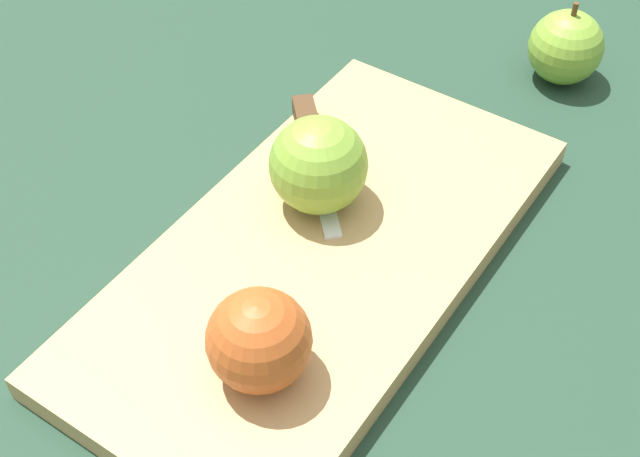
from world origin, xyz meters
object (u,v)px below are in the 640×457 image
(apple_half_left, at_px, (259,341))
(knife, at_px, (310,135))
(apple_half_right, at_px, (318,165))
(apple_whole, at_px, (566,47))

(apple_half_left, bearing_deg, knife, 171.94)
(knife, bearing_deg, apple_half_left, -17.09)
(apple_half_right, height_order, knife, apple_half_right)
(apple_half_left, xyz_separation_m, apple_half_right, (0.15, 0.05, 0.00))
(apple_half_right, height_order, apple_whole, apple_half_right)
(apple_half_right, bearing_deg, apple_whole, -137.09)
(apple_half_left, distance_m, apple_half_right, 0.16)
(apple_half_left, distance_m, apple_whole, 0.43)
(apple_half_left, relative_size, apple_half_right, 0.91)
(apple_half_right, distance_m, apple_whole, 0.29)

